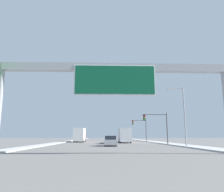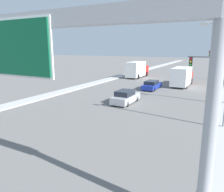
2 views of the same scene
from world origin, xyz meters
The scene contains 8 objects.
median_strip_left centered at (-10.75, 60.00, 0.07)m, with size 2.00×120.00×0.15m.
sign_gantry centered at (0.00, 17.91, 6.49)m, with size 20.36×0.73×7.91m.
car_far_right centered at (0.00, 33.05, 0.72)m, with size 1.85×4.50×1.53m.
car_far_center centered at (0.00, 42.74, 0.65)m, with size 1.86×4.79×1.35m.
truck_box_primary centered at (3.50, 47.93, 1.59)m, with size 2.44×7.64×3.13m.
truck_box_secondary centered at (-7.00, 54.10, 1.70)m, with size 2.40×7.76×3.37m.
traffic_light_near_intersection centered at (8.74, 38.00, 3.80)m, with size 4.52×0.32×5.58m.
traffic_light_mid_block centered at (8.97, 58.00, 3.97)m, with size 4.01×0.32×5.91m.
Camera 2 is at (10.29, 10.56, 6.41)m, focal length 35.00 mm.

